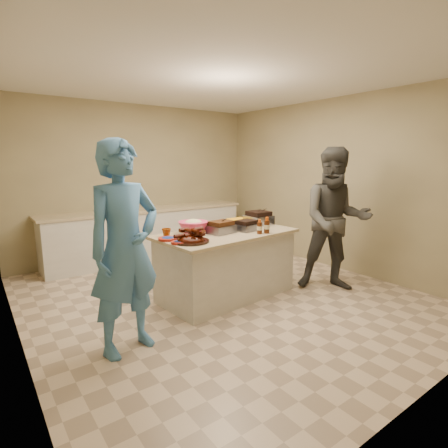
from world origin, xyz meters
TOP-DOWN VIEW (x-y plane):
  - room at (0.00, 0.00)m, footprint 4.50×5.00m
  - back_counter at (0.00, 2.20)m, footprint 3.60×0.64m
  - island at (0.07, -0.04)m, footprint 1.84×1.08m
  - rib_platter at (-0.57, -0.24)m, footprint 0.54×0.54m
  - pulled_pork_tray at (-0.01, -0.04)m, footprint 0.36×0.30m
  - brisket_tray at (0.35, -0.10)m, footprint 0.31×0.27m
  - roasting_pan at (0.78, 0.14)m, footprint 0.33×0.33m
  - coleslaw_bowl at (-0.30, 0.15)m, footprint 0.41×0.41m
  - sausage_plate at (0.02, 0.29)m, footprint 0.38×0.38m
  - mac_cheese_dish at (0.57, 0.37)m, footprint 0.29×0.22m
  - bbq_bottle_a at (0.35, -0.36)m, footprint 0.07×0.07m
  - bbq_bottle_b at (0.45, -0.38)m, footprint 0.07×0.07m
  - mustard_bottle at (-0.15, 0.08)m, footprint 0.04×0.04m
  - sauce_bowl at (0.04, 0.20)m, footprint 0.15×0.06m
  - plate_stack_large at (-0.72, 0.01)m, footprint 0.24×0.24m
  - plate_stack_small at (-0.71, -0.22)m, footprint 0.19×0.19m
  - plastic_cup at (-0.66, 0.17)m, footprint 0.12×0.11m
  - basket_stack at (-0.12, 0.31)m, footprint 0.21×0.16m
  - guest_blue at (-1.44, -0.56)m, footprint 1.10×2.03m
  - guest_gray at (1.39, -0.69)m, footprint 1.98×2.03m

SIDE VIEW (x-z plane):
  - room at x=0.00m, z-range -1.35..1.35m
  - island at x=0.07m, z-range -0.42..0.42m
  - guest_blue at x=-1.44m, z-range -0.23..0.23m
  - guest_gray at x=1.39m, z-range -0.36..0.36m
  - back_counter at x=0.00m, z-range 0.00..0.90m
  - rib_platter at x=-0.57m, z-range 0.76..0.92m
  - pulled_pork_tray at x=-0.01m, z-range 0.79..0.89m
  - brisket_tray at x=0.35m, z-range 0.80..0.88m
  - roasting_pan at x=0.78m, z-range 0.77..0.90m
  - coleslaw_bowl at x=-0.30m, z-range 0.71..0.97m
  - sausage_plate at x=0.02m, z-range 0.81..0.86m
  - mac_cheese_dish at x=0.57m, z-range 0.80..0.88m
  - bbq_bottle_a at x=0.35m, z-range 0.75..0.93m
  - bbq_bottle_b at x=0.45m, z-range 0.74..0.94m
  - mustard_bottle at x=-0.15m, z-range 0.78..0.89m
  - sauce_bowl at x=0.04m, z-range 0.76..0.91m
  - plate_stack_large at x=-0.72m, z-range 0.83..0.85m
  - plate_stack_small at x=-0.71m, z-range 0.83..0.85m
  - plastic_cup at x=-0.66m, z-range 0.78..0.89m
  - basket_stack at x=-0.12m, z-range 0.79..0.89m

